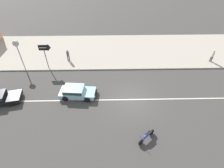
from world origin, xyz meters
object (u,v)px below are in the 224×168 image
(hatchback_pale_blue_0, at_px, (76,91))
(pedestrian_mid_kerb, at_px, (68,55))
(pedestrian_near_clock, at_px, (213,55))
(street_clock, at_px, (17,48))
(motorcycle_0, at_px, (146,136))
(arrow_signboard, at_px, (48,49))

(hatchback_pale_blue_0, distance_m, pedestrian_mid_kerb, 7.03)
(pedestrian_near_clock, relative_size, pedestrian_mid_kerb, 0.98)
(street_clock, xyz_separation_m, pedestrian_mid_kerb, (5.34, 1.58, -1.86))
(street_clock, distance_m, pedestrian_near_clock, 24.45)
(street_clock, bearing_deg, hatchback_pale_blue_0, -35.20)
(pedestrian_mid_kerb, bearing_deg, hatchback_pale_blue_0, -73.72)
(street_clock, xyz_separation_m, pedestrian_near_clock, (24.36, 1.01, -1.89))
(hatchback_pale_blue_0, height_order, motorcycle_0, hatchback_pale_blue_0)
(pedestrian_mid_kerb, bearing_deg, arrow_signboard, -138.97)
(arrow_signboard, height_order, pedestrian_mid_kerb, arrow_signboard)
(street_clock, height_order, pedestrian_near_clock, street_clock)
(hatchback_pale_blue_0, distance_m, arrow_signboard, 6.77)
(street_clock, height_order, arrow_signboard, street_clock)
(arrow_signboard, bearing_deg, street_clock, -179.65)
(pedestrian_mid_kerb, bearing_deg, street_clock, -163.56)
(motorcycle_0, relative_size, pedestrian_mid_kerb, 0.95)
(hatchback_pale_blue_0, relative_size, motorcycle_0, 2.57)
(hatchback_pale_blue_0, bearing_deg, motorcycle_0, -39.95)
(hatchback_pale_blue_0, xyz_separation_m, arrow_signboard, (-3.75, 5.17, 2.22))
(pedestrian_near_clock, bearing_deg, pedestrian_mid_kerb, 178.30)
(pedestrian_near_clock, distance_m, pedestrian_mid_kerb, 19.03)
(hatchback_pale_blue_0, distance_m, motorcycle_0, 8.37)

